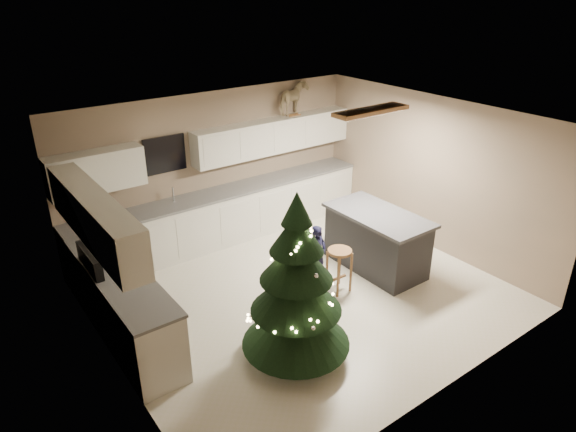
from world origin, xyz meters
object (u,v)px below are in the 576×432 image
(christmas_tree, at_px, (296,294))
(island, at_px, (376,240))
(bar_stool, at_px, (339,260))
(rocking_horse, at_px, (294,99))
(toddler, at_px, (318,254))

(christmas_tree, bearing_deg, island, 22.27)
(bar_stool, distance_m, rocking_horse, 3.31)
(island, xyz_separation_m, rocking_horse, (0.14, 2.39, 1.83))
(island, relative_size, christmas_tree, 0.77)
(island, height_order, bar_stool, island)
(christmas_tree, distance_m, toddler, 1.85)
(bar_stool, relative_size, toddler, 0.74)
(bar_stool, xyz_separation_m, rocking_horse, (1.08, 2.56, 1.79))
(christmas_tree, bearing_deg, toddler, 42.00)
(rocking_horse, bearing_deg, toddler, 128.40)
(toddler, height_order, rocking_horse, rocking_horse)
(toddler, xyz_separation_m, rocking_horse, (1.15, 2.15, 1.85))
(bar_stool, height_order, rocking_horse, rocking_horse)
(bar_stool, bearing_deg, christmas_tree, -150.61)
(island, distance_m, bar_stool, 0.96)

